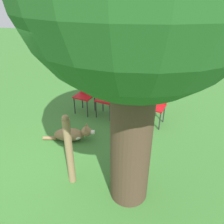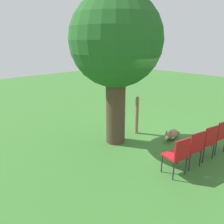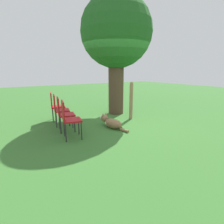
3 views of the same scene
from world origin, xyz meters
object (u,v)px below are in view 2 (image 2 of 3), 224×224
object	(u,v)px
fence_post	(137,115)
red_chair_2	(193,146)
dog	(172,135)
red_chair_3	(178,154)
red_chair_0	(219,134)
red_chair_1	(207,140)
oak_tree	(116,43)

from	to	relation	value
fence_post	red_chair_2	world-z (taller)	fence_post
dog	red_chair_2	world-z (taller)	red_chair_2
dog	fence_post	size ratio (longest dim) A/B	0.87
red_chair_3	dog	bearing A→B (deg)	-42.50
dog	red_chair_3	world-z (taller)	red_chair_3
dog	red_chair_0	xyz separation A→B (m)	(-1.31, -0.13, 0.39)
red_chair_1	red_chair_3	size ratio (longest dim) A/B	1.00
dog	red_chair_0	size ratio (longest dim) A/B	1.18
red_chair_0	red_chair_2	size ratio (longest dim) A/B	1.00
red_chair_3	red_chair_0	bearing A→B (deg)	-83.19
red_chair_2	red_chair_3	distance (m)	0.59
red_chair_1	red_chair_2	bearing A→B (deg)	96.81
red_chair_1	fence_post	bearing A→B (deg)	12.26
fence_post	red_chair_0	bearing A→B (deg)	-166.80
fence_post	red_chair_2	xyz separation A→B (m)	(-2.24, 0.62, -0.09)
dog	red_chair_0	world-z (taller)	red_chair_0
dog	red_chair_2	bearing A→B (deg)	37.41
red_chair_3	red_chair_1	bearing A→B (deg)	-83.19
red_chair_3	red_chair_2	bearing A→B (deg)	-83.19
oak_tree	red_chair_2	size ratio (longest dim) A/B	4.50
oak_tree	red_chair_3	bearing A→B (deg)	173.19
oak_tree	red_chair_0	world-z (taller)	oak_tree
oak_tree	red_chair_2	distance (m)	3.25
red_chair_2	oak_tree	bearing A→B (deg)	21.07
oak_tree	red_chair_2	xyz separation A→B (m)	(-2.27, -0.32, -2.30)
dog	fence_post	world-z (taller)	fence_post
dog	red_chair_3	size ratio (longest dim) A/B	1.18
oak_tree	fence_post	xyz separation A→B (m)	(-0.03, -0.94, -2.21)
red_chair_2	red_chair_3	size ratio (longest dim) A/B	1.00
red_chair_1	red_chair_3	world-z (taller)	same
fence_post	red_chair_2	size ratio (longest dim) A/B	1.35
red_chair_2	dog	bearing A→B (deg)	-28.36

